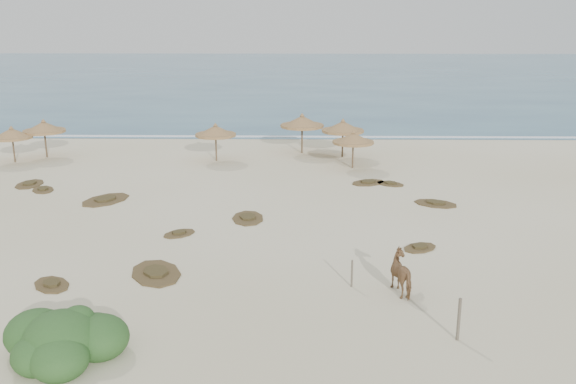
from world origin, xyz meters
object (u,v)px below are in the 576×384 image
(palapa_0, at_px, (12,134))
(horse, at_px, (404,274))
(bush, at_px, (63,341))
(palapa_1, at_px, (44,128))

(palapa_0, bearing_deg, horse, -41.58)
(palapa_0, bearing_deg, bush, -63.99)
(palapa_1, bearing_deg, horse, -45.68)
(palapa_1, height_order, bush, palapa_1)
(horse, xyz_separation_m, bush, (-10.45, -4.56, -0.19))
(horse, bearing_deg, palapa_1, -62.62)
(palapa_0, relative_size, horse, 1.89)
(palapa_0, bearing_deg, palapa_1, 43.66)
(palapa_1, distance_m, bush, 27.90)
(palapa_0, height_order, bush, palapa_0)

